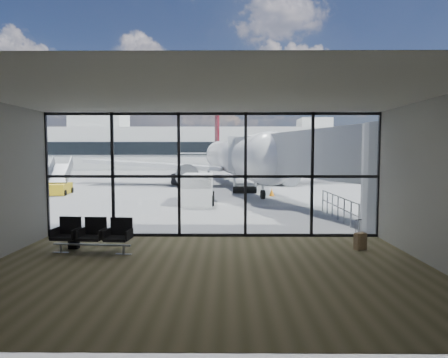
{
  "coord_description": "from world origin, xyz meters",
  "views": [
    {
      "loc": [
        0.53,
        -13.46,
        3.02
      ],
      "look_at": [
        0.4,
        3.0,
        1.9
      ],
      "focal_mm": 30.0,
      "sensor_mm": 36.0,
      "label": 1
    }
  ],
  "objects_px": {
    "backpack": "(74,242)",
    "mobile_stairs": "(58,187)",
    "belt_loader": "(182,177)",
    "suitcase": "(360,241)",
    "airliner": "(233,157)",
    "service_van": "(198,189)",
    "seating_row": "(93,233)"
  },
  "relations": [
    {
      "from": "backpack",
      "to": "suitcase",
      "type": "relative_size",
      "value": 0.49
    },
    {
      "from": "airliner",
      "to": "service_van",
      "type": "xyz_separation_m",
      "value": [
        -2.38,
        -14.98,
        -1.75
      ]
    },
    {
      "from": "airliner",
      "to": "service_van",
      "type": "distance_m",
      "value": 15.27
    },
    {
      "from": "seating_row",
      "to": "mobile_stairs",
      "type": "bearing_deg",
      "value": 122.56
    },
    {
      "from": "suitcase",
      "to": "belt_loader",
      "type": "height_order",
      "value": "belt_loader"
    },
    {
      "from": "backpack",
      "to": "suitcase",
      "type": "xyz_separation_m",
      "value": [
        9.05,
        -0.07,
        0.06
      ]
    },
    {
      "from": "backpack",
      "to": "seating_row",
      "type": "bearing_deg",
      "value": -27.12
    },
    {
      "from": "airliner",
      "to": "mobile_stairs",
      "type": "height_order",
      "value": "airliner"
    },
    {
      "from": "service_van",
      "to": "belt_loader",
      "type": "xyz_separation_m",
      "value": [
        -2.79,
        15.0,
        -0.29
      ]
    },
    {
      "from": "mobile_stairs",
      "to": "seating_row",
      "type": "bearing_deg",
      "value": -71.36
    },
    {
      "from": "seating_row",
      "to": "service_van",
      "type": "height_order",
      "value": "service_van"
    },
    {
      "from": "belt_loader",
      "to": "mobile_stairs",
      "type": "distance_m",
      "value": 12.83
    },
    {
      "from": "backpack",
      "to": "airliner",
      "type": "bearing_deg",
      "value": 79.12
    },
    {
      "from": "service_van",
      "to": "mobile_stairs",
      "type": "height_order",
      "value": "mobile_stairs"
    },
    {
      "from": "backpack",
      "to": "mobile_stairs",
      "type": "height_order",
      "value": "mobile_stairs"
    },
    {
      "from": "service_van",
      "to": "mobile_stairs",
      "type": "xyz_separation_m",
      "value": [
        -10.8,
        4.98,
        -0.37
      ]
    },
    {
      "from": "backpack",
      "to": "service_van",
      "type": "height_order",
      "value": "service_van"
    },
    {
      "from": "airliner",
      "to": "belt_loader",
      "type": "relative_size",
      "value": 8.23
    },
    {
      "from": "belt_loader",
      "to": "mobile_stairs",
      "type": "xyz_separation_m",
      "value": [
        -8.01,
        -10.02,
        -0.08
      ]
    },
    {
      "from": "suitcase",
      "to": "mobile_stairs",
      "type": "xyz_separation_m",
      "value": [
        -16.75,
        15.98,
        0.25
      ]
    },
    {
      "from": "seating_row",
      "to": "suitcase",
      "type": "height_order",
      "value": "seating_row"
    },
    {
      "from": "backpack",
      "to": "suitcase",
      "type": "bearing_deg",
      "value": 0.61
    },
    {
      "from": "suitcase",
      "to": "service_van",
      "type": "height_order",
      "value": "service_van"
    },
    {
      "from": "airliner",
      "to": "backpack",
      "type": "bearing_deg",
      "value": -109.77
    },
    {
      "from": "suitcase",
      "to": "mobile_stairs",
      "type": "bearing_deg",
      "value": 115.37
    },
    {
      "from": "suitcase",
      "to": "airliner",
      "type": "height_order",
      "value": "airliner"
    },
    {
      "from": "suitcase",
      "to": "belt_loader",
      "type": "relative_size",
      "value": 0.23
    },
    {
      "from": "mobile_stairs",
      "to": "belt_loader",
      "type": "bearing_deg",
      "value": 42.52
    },
    {
      "from": "airliner",
      "to": "mobile_stairs",
      "type": "relative_size",
      "value": 10.0
    },
    {
      "from": "backpack",
      "to": "airliner",
      "type": "distance_m",
      "value": 26.59
    },
    {
      "from": "backpack",
      "to": "service_van",
      "type": "relative_size",
      "value": 0.11
    },
    {
      "from": "mobile_stairs",
      "to": "backpack",
      "type": "bearing_deg",
      "value": -73.0
    }
  ]
}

